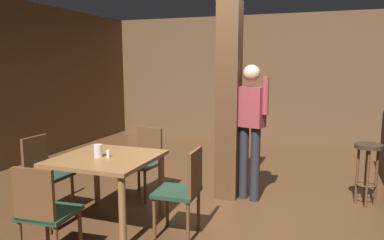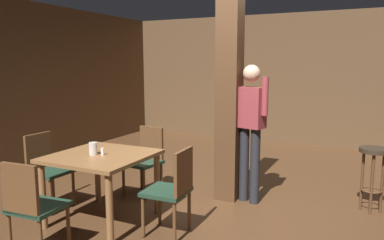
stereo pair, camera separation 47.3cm
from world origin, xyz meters
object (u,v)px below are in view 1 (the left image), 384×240
at_px(chair_east, 184,187).
at_px(chair_south, 44,210).
at_px(napkin_cup, 98,151).
at_px(chair_north, 145,159).
at_px(dining_table, 107,167).
at_px(standing_person, 250,122).
at_px(bar_stool_near, 368,160).
at_px(chair_west, 44,170).
at_px(salt_shaker, 108,153).

bearing_deg(chair_east, chair_south, -133.80).
bearing_deg(napkin_cup, chair_north, 87.40).
bearing_deg(dining_table, chair_north, 91.45).
bearing_deg(standing_person, bar_stool_near, 12.66).
bearing_deg(chair_south, napkin_cup, 92.40).
height_order(chair_north, napkin_cup, chair_north).
bearing_deg(dining_table, chair_west, 178.35).
distance_m(chair_south, standing_person, 2.60).
xyz_separation_m(chair_north, salt_shaker, (0.06, -0.94, 0.29)).
bearing_deg(bar_stool_near, dining_table, -149.47).
height_order(chair_west, napkin_cup, chair_west).
relative_size(chair_north, bar_stool_near, 1.16).
bearing_deg(dining_table, standing_person, 44.60).
relative_size(chair_east, napkin_cup, 6.62).
distance_m(chair_north, napkin_cup, 1.02).
bearing_deg(bar_stool_near, chair_east, -139.18).
xyz_separation_m(chair_north, chair_west, (-0.85, -0.90, 0.00)).
bearing_deg(standing_person, dining_table, -135.40).
bearing_deg(napkin_cup, bar_stool_near, 30.71).
xyz_separation_m(chair_south, chair_west, (-0.84, 0.95, 0.00)).
bearing_deg(chair_east, standing_person, 71.78).
bearing_deg(chair_west, bar_stool_near, 23.66).
bearing_deg(salt_shaker, chair_south, -94.14).
height_order(chair_west, bar_stool_near, chair_west).
relative_size(dining_table, chair_west, 1.14).
bearing_deg(chair_north, chair_east, -45.03).
distance_m(chair_north, standing_person, 1.44).
distance_m(chair_west, napkin_cup, 0.87).
height_order(dining_table, bar_stool_near, bar_stool_near).
bearing_deg(napkin_cup, dining_table, 37.28).
xyz_separation_m(chair_east, salt_shaker, (-0.84, -0.04, 0.29)).
xyz_separation_m(chair_north, bar_stool_near, (2.70, 0.66, 0.06)).
height_order(chair_south, napkin_cup, chair_south).
bearing_deg(chair_north, dining_table, -88.55).
xyz_separation_m(chair_north, napkin_cup, (-0.04, -0.97, 0.32)).
distance_m(dining_table, chair_north, 0.93).
height_order(salt_shaker, bar_stool_near, salt_shaker).
height_order(chair_south, chair_west, same).
bearing_deg(chair_west, chair_north, 46.64).
bearing_deg(napkin_cup, standing_person, 44.27).
height_order(chair_north, bar_stool_near, chair_north).
height_order(napkin_cup, standing_person, standing_person).
distance_m(chair_east, bar_stool_near, 2.38).
bearing_deg(bar_stool_near, salt_shaker, -148.78).
relative_size(chair_west, salt_shaker, 11.14).
distance_m(salt_shaker, bar_stool_near, 3.10).
xyz_separation_m(chair_west, bar_stool_near, (3.55, 1.56, 0.06)).
bearing_deg(dining_table, salt_shaker, -33.77).
height_order(dining_table, chair_north, chair_north).
xyz_separation_m(chair_north, standing_person, (1.31, 0.35, 0.50)).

